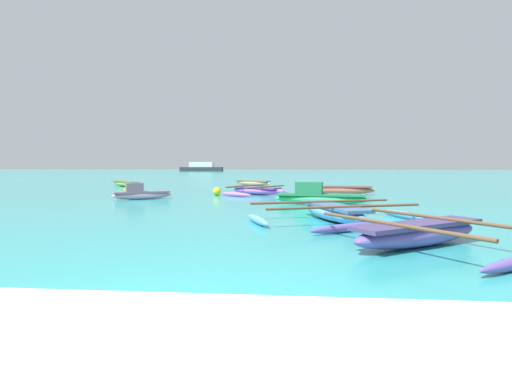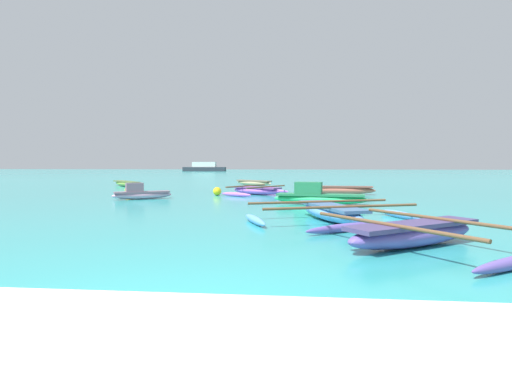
{
  "view_description": "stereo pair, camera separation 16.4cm",
  "coord_description": "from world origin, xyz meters",
  "views": [
    {
      "loc": [
        1.02,
        -3.23,
        1.54
      ],
      "look_at": [
        -0.6,
        15.31,
        0.25
      ],
      "focal_mm": 28.0,
      "sensor_mm": 36.0,
      "label": 1
    },
    {
      "loc": [
        1.18,
        -3.22,
        1.54
      ],
      "look_at": [
        -0.6,
        15.31,
        0.25
      ],
      "focal_mm": 28.0,
      "sensor_mm": 36.0,
      "label": 2
    }
  ],
  "objects": [
    {
      "name": "moored_boat_3",
      "position": [
        -1.77,
        25.72,
        0.22
      ],
      "size": [
        3.02,
        2.7,
        0.39
      ],
      "rotation": [
        0.0,
        0.0,
        -0.71
      ],
      "color": "#D2B284",
      "rests_on": "ground_plane"
    },
    {
      "name": "moored_boat_7",
      "position": [
        -10.49,
        23.62,
        0.21
      ],
      "size": [
        3.21,
        3.37,
        0.37
      ],
      "rotation": [
        0.0,
        0.0,
        -0.82
      ],
      "color": "#85B048",
      "rests_on": "ground_plane"
    },
    {
      "name": "moored_boat_6",
      "position": [
        2.1,
        12.26,
        0.3
      ],
      "size": [
        3.69,
        1.35,
        0.86
      ],
      "rotation": [
        0.0,
        0.0,
        -0.17
      ],
      "color": "#2DC974",
      "rests_on": "ground_plane"
    },
    {
      "name": "mooring_buoy_2",
      "position": [
        -2.64,
        16.28,
        0.21
      ],
      "size": [
        0.41,
        0.41,
        0.41
      ],
      "color": "yellow",
      "rests_on": "ground_plane"
    },
    {
      "name": "moored_boat_4",
      "position": [
        -5.58,
        13.82,
        0.26
      ],
      "size": [
        2.48,
        1.77,
        0.73
      ],
      "rotation": [
        0.0,
        0.0,
        0.54
      ],
      "color": "#DA9DBD",
      "rests_on": "ground_plane"
    },
    {
      "name": "ground_plane",
      "position": [
        0.0,
        0.0,
        0.0
      ],
      "size": [
        240.0,
        240.0,
        0.0
      ],
      "color": "teal"
    },
    {
      "name": "moored_boat_5",
      "position": [
        3.38,
        17.52,
        0.24
      ],
      "size": [
        3.87,
        0.94,
        0.43
      ],
      "rotation": [
        0.0,
        0.0,
        -0.11
      ],
      "color": "#C46651",
      "rests_on": "ground_plane"
    },
    {
      "name": "mooring_buoy_1",
      "position": [
        -7.63,
        17.23,
        0.18
      ],
      "size": [
        0.36,
        0.36,
        0.36
      ],
      "color": "yellow",
      "rests_on": "ground_plane"
    },
    {
      "name": "moored_boat_1",
      "position": [
        2.18,
        7.77,
        0.23
      ],
      "size": [
        4.86,
        3.31,
        0.49
      ],
      "rotation": [
        0.0,
        0.0,
        -1.21
      ],
      "color": "#5E9DE9",
      "rests_on": "ground_plane"
    },
    {
      "name": "distant_ferry",
      "position": [
        -18.94,
        84.95,
        0.85
      ],
      "size": [
        9.52,
        2.09,
        2.09
      ],
      "color": "#2D333D",
      "rests_on": "ground_plane"
    },
    {
      "name": "moored_boat_0",
      "position": [
        -0.75,
        17.04,
        0.21
      ],
      "size": [
        3.38,
        3.81,
        0.45
      ],
      "rotation": [
        0.0,
        0.0,
        -0.58
      ],
      "color": "#C167E4",
      "rests_on": "ground_plane"
    },
    {
      "name": "moored_boat_2",
      "position": [
        3.42,
        4.43,
        0.24
      ],
      "size": [
        4.1,
        4.48,
        0.51
      ],
      "rotation": [
        0.0,
        0.0,
        0.61
      ],
      "color": "#6550A5",
      "rests_on": "ground_plane"
    }
  ]
}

